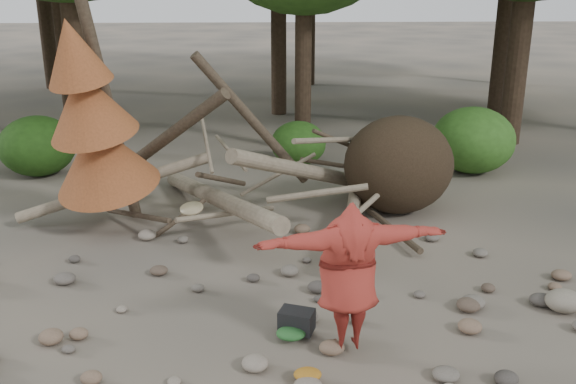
{
  "coord_description": "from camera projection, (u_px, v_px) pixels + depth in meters",
  "views": [
    {
      "loc": [
        -0.15,
        -7.92,
        4.6
      ],
      "look_at": [
        0.26,
        1.5,
        1.4
      ],
      "focal_mm": 40.0,
      "sensor_mm": 36.0,
      "label": 1
    }
  ],
  "objects": [
    {
      "name": "dead_conifer",
      "position": [
        93.0,
        123.0,
        11.36
      ],
      "size": [
        2.06,
        2.16,
        4.35
      ],
      "color": "#4C3F30",
      "rests_on": "ground"
    },
    {
      "name": "ground",
      "position": [
        274.0,
        321.0,
        8.97
      ],
      "size": [
        120.0,
        120.0,
        0.0
      ],
      "primitive_type": "plane",
      "color": "#514C44",
      "rests_on": "ground"
    },
    {
      "name": "bush_right",
      "position": [
        473.0,
        140.0,
        15.55
      ],
      "size": [
        2.0,
        2.0,
        1.6
      ],
      "primitive_type": "ellipsoid",
      "color": "#366C21",
      "rests_on": "ground"
    },
    {
      "name": "boulder_mid_right",
      "position": [
        564.0,
        301.0,
        9.2
      ],
      "size": [
        0.54,
        0.48,
        0.32
      ],
      "primitive_type": "ellipsoid",
      "color": "gray",
      "rests_on": "ground"
    },
    {
      "name": "deadfall_pile",
      "position": [
        370.0,
        168.0,
        12.76
      ],
      "size": [
        8.55,
        5.24,
        3.3
      ],
      "color": "#332619",
      "rests_on": "ground"
    },
    {
      "name": "bush_mid",
      "position": [
        298.0,
        143.0,
        16.21
      ],
      "size": [
        1.4,
        1.4,
        1.12
      ],
      "primitive_type": "ellipsoid",
      "color": "#2B5B1A",
      "rests_on": "ground"
    },
    {
      "name": "cloth_orange",
      "position": [
        308.0,
        378.0,
        7.61
      ],
      "size": [
        0.33,
        0.27,
        0.12
      ],
      "primitive_type": "ellipsoid",
      "color": "#9F661B",
      "rests_on": "ground"
    },
    {
      "name": "cloth_green",
      "position": [
        291.0,
        337.0,
        8.45
      ],
      "size": [
        0.39,
        0.33,
        0.15
      ],
      "primitive_type": "ellipsoid",
      "color": "#245A27",
      "rests_on": "ground"
    },
    {
      "name": "backpack",
      "position": [
        297.0,
        325.0,
        8.6
      ],
      "size": [
        0.53,
        0.44,
        0.3
      ],
      "primitive_type": "cube",
      "rotation": [
        0.0,
        0.0,
        -0.36
      ],
      "color": "black",
      "rests_on": "ground"
    },
    {
      "name": "frisbee_thrower",
      "position": [
        348.0,
        276.0,
        7.95
      ],
      "size": [
        3.37,
        1.2,
        1.96
      ],
      "color": "maroon",
      "rests_on": "ground"
    },
    {
      "name": "bush_left",
      "position": [
        37.0,
        146.0,
        15.33
      ],
      "size": [
        1.8,
        1.8,
        1.44
      ],
      "primitive_type": "ellipsoid",
      "color": "#214813",
      "rests_on": "ground"
    }
  ]
}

